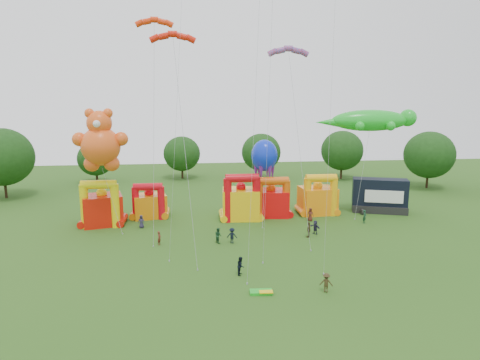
{
  "coord_description": "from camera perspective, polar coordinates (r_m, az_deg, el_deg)",
  "views": [
    {
      "loc": [
        -5.7,
        -31.65,
        17.28
      ],
      "look_at": [
        -0.43,
        18.0,
        7.48
      ],
      "focal_mm": 32.0,
      "sensor_mm": 36.0,
      "label": 1
    }
  ],
  "objects": [
    {
      "name": "gecko_kite",
      "position": [
        64.09,
        16.6,
        4.95
      ],
      "size": [
        14.93,
        5.28,
        15.55
      ],
      "color": "green",
      "rests_on": "ground"
    },
    {
      "name": "bouncy_castle_1",
      "position": [
        63.19,
        -11.98,
        -3.12
      ],
      "size": [
        5.28,
        4.59,
        5.28
      ],
      "color": "orange",
      "rests_on": "ground"
    },
    {
      "name": "ground",
      "position": [
        36.51,
        3.83,
        -17.17
      ],
      "size": [
        160.0,
        160.0,
        0.0
      ],
      "primitive_type": "plane",
      "color": "#295317",
      "rests_on": "ground"
    },
    {
      "name": "spectator_1",
      "position": [
        51.79,
        -10.71,
        -7.61
      ],
      "size": [
        0.56,
        0.7,
        1.67
      ],
      "primitive_type": "imported",
      "rotation": [
        0.0,
        0.0,
        1.27
      ],
      "color": "maroon",
      "rests_on": "ground"
    },
    {
      "name": "spectator_3",
      "position": [
        51.41,
        -1.07,
        -7.42
      ],
      "size": [
        1.36,
        0.97,
        1.9
      ],
      "primitive_type": "imported",
      "rotation": [
        0.0,
        0.0,
        2.91
      ],
      "color": "black",
      "rests_on": "ground"
    },
    {
      "name": "spectator_2",
      "position": [
        51.6,
        -2.92,
        -7.38
      ],
      "size": [
        1.02,
        1.12,
        1.87
      ],
      "primitive_type": "imported",
      "rotation": [
        0.0,
        0.0,
        2.01
      ],
      "color": "#1A4123",
      "rests_on": "ground"
    },
    {
      "name": "tree_ring",
      "position": [
        34.4,
        1.78,
        -7.59
      ],
      "size": [
        126.38,
        128.52,
        12.07
      ],
      "color": "#352314",
      "rests_on": "ground"
    },
    {
      "name": "bouncy_castle_0",
      "position": [
        61.01,
        -17.91,
        -3.51
      ],
      "size": [
        5.95,
        5.23,
        6.48
      ],
      "color": "red",
      "rests_on": "ground"
    },
    {
      "name": "parafoil_kites",
      "position": [
        47.42,
        -2.91,
        4.97
      ],
      "size": [
        20.25,
        13.82,
        27.22
      ],
      "color": "red",
      "rests_on": "ground"
    },
    {
      "name": "folded_kite_bundle",
      "position": [
        39.42,
        2.91,
        -14.69
      ],
      "size": [
        2.06,
        1.19,
        0.31
      ],
      "color": "green",
      "rests_on": "ground"
    },
    {
      "name": "spectator_7",
      "position": [
        61.74,
        16.28,
        -4.7
      ],
      "size": [
        0.79,
        0.82,
        1.89
      ],
      "primitive_type": "imported",
      "rotation": [
        0.0,
        0.0,
        0.89
      ],
      "color": "#173B26",
      "rests_on": "ground"
    },
    {
      "name": "spectator_4",
      "position": [
        54.15,
        9.15,
        -6.55
      ],
      "size": [
        0.94,
        1.26,
        1.98
      ],
      "primitive_type": "imported",
      "rotation": [
        0.0,
        0.0,
        4.27
      ],
      "color": "#42361A",
      "rests_on": "ground"
    },
    {
      "name": "spectator_8",
      "position": [
        42.79,
        0.1,
        -11.37
      ],
      "size": [
        0.92,
        1.06,
        1.85
      ],
      "primitive_type": "imported",
      "rotation": [
        0.0,
        0.0,
        1.29
      ],
      "color": "black",
      "rests_on": "ground"
    },
    {
      "name": "spectator_0",
      "position": [
        58.69,
        -13.02,
        -5.42
      ],
      "size": [
        0.9,
        0.62,
        1.76
      ],
      "primitive_type": "imported",
      "rotation": [
        0.0,
        0.0,
        -0.08
      ],
      "color": "#29253E",
      "rests_on": "ground"
    },
    {
      "name": "octopus_kite",
      "position": [
        60.65,
        3.21,
        0.74
      ],
      "size": [
        3.79,
        7.94,
        11.31
      ],
      "color": "#0D29D0",
      "rests_on": "ground"
    },
    {
      "name": "bouncy_castle_2",
      "position": [
        60.86,
        0.15,
        -2.88
      ],
      "size": [
        5.47,
        4.52,
        6.79
      ],
      "color": "yellow",
      "rests_on": "ground"
    },
    {
      "name": "bouncy_castle_4",
      "position": [
        64.72,
        10.36,
        -2.4
      ],
      "size": [
        5.48,
        4.6,
        6.23
      ],
      "color": "orange",
      "rests_on": "ground"
    },
    {
      "name": "spectator_6",
      "position": [
        61.09,
        9.36,
        -4.56
      ],
      "size": [
        0.98,
        0.69,
        1.88
      ],
      "primitive_type": "imported",
      "rotation": [
        0.0,
        0.0,
        6.17
      ],
      "color": "#512017",
      "rests_on": "ground"
    },
    {
      "name": "spectator_5",
      "position": [
        55.54,
        10.0,
        -6.24
      ],
      "size": [
        1.37,
        1.66,
        1.78
      ],
      "primitive_type": "imported",
      "rotation": [
        0.0,
        0.0,
        5.32
      ],
      "color": "#29253E",
      "rests_on": "ground"
    },
    {
      "name": "diamond_kites",
      "position": [
        43.8,
        2.28,
        9.52
      ],
      "size": [
        17.95,
        13.05,
        39.53
      ],
      "color": "red",
      "rests_on": "ground"
    },
    {
      "name": "stage_trailer",
      "position": [
        68.07,
        18.12,
        -2.02
      ],
      "size": [
        8.49,
        5.28,
        5.13
      ],
      "color": "black",
      "rests_on": "ground"
    },
    {
      "name": "spectator_9",
      "position": [
        40.05,
        11.43,
        -13.27
      ],
      "size": [
        1.32,
        1.03,
        1.8
      ],
      "primitive_type": "imported",
      "rotation": [
        0.0,
        0.0,
        2.78
      ],
      "color": "#372C16",
      "rests_on": "ground"
    },
    {
      "name": "teddy_bear_kite",
      "position": [
        57.16,
        -17.76,
        2.96
      ],
      "size": [
        6.95,
        4.93,
        15.91
      ],
      "color": "#F3571B",
      "rests_on": "ground"
    },
    {
      "name": "bouncy_castle_3",
      "position": [
        62.66,
        4.16,
        -2.76
      ],
      "size": [
        5.45,
        4.55,
        6.04
      ],
      "color": "red",
      "rests_on": "ground"
    }
  ]
}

